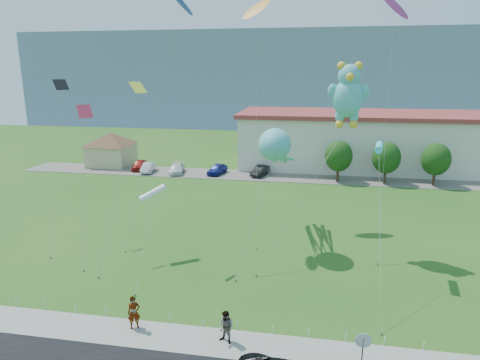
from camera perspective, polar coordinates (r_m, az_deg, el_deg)
name	(u,v)px	position (r m, az deg, el deg)	size (l,w,h in m)	color
ground	(193,312)	(27.39, -6.30, -17.12)	(160.00, 160.00, 0.00)	#215618
sidewalk	(179,339)	(25.17, -8.16, -20.19)	(80.00, 2.50, 0.10)	gray
parking_strip	(263,176)	(59.47, 3.13, 0.54)	(70.00, 6.00, 0.06)	#59544C
hill_ridge	(296,76)	(142.50, 7.51, 13.60)	(160.00, 50.00, 25.00)	slate
pavilion	(111,146)	(68.70, -16.85, 4.38)	(9.20, 9.20, 5.00)	#C0B584
warehouse	(448,142)	(69.77, 25.94, 4.61)	(61.00, 15.00, 8.20)	beige
stop_sign	(363,345)	(22.13, 16.08, -20.36)	(0.80, 0.07, 2.50)	slate
rope_fence	(186,320)	(26.20, -7.15, -18.09)	(26.05, 0.05, 0.50)	white
tree_near	(339,156)	(57.46, 13.01, 3.13)	(3.60, 3.60, 5.47)	#3F2B19
tree_mid	(386,158)	(58.09, 18.93, 2.83)	(3.60, 3.60, 5.47)	#3F2B19
tree_far	(436,159)	(59.33, 24.66, 2.52)	(3.60, 3.60, 5.47)	#3F2B19
pedestrian_left	(134,313)	(25.88, -13.96, -16.78)	(0.70, 0.46, 1.93)	gray
pedestrian_right	(226,327)	(24.07, -1.86, -19.04)	(0.89, 0.70, 1.84)	gray
parked_car_red	(140,165)	(64.73, -13.22, 1.99)	(1.66, 4.14, 1.41)	maroon
parked_car_silver	(148,168)	(62.78, -12.16, 1.63)	(1.42, 4.06, 1.34)	silver
parked_car_white	(177,169)	(61.46, -8.42, 1.52)	(1.83, 4.50, 1.31)	silver
parked_car_blue	(217,169)	(60.36, -3.05, 1.47)	(1.68, 4.17, 1.42)	navy
parked_car_black	(260,171)	(59.51, 2.74, 1.27)	(1.46, 4.19, 1.38)	black
octopus_kite	(276,151)	(35.24, 4.82, 3.94)	(3.26, 13.00, 9.89)	teal
teddy_bear_kite	(348,93)	(34.76, 14.24, 11.13)	(7.72, 8.10, 14.93)	teal
small_kite_orange	(256,15)	(42.68, 2.17, 21.15)	(2.62, 10.74, 20.53)	orange
small_kite_white	(152,194)	(33.94, -11.62, -1.82)	(1.47, 7.91, 5.44)	white
small_kite_purple	(394,12)	(39.74, 19.84, 20.36)	(1.84, 8.90, 20.15)	#D136D8
small_kite_yellow	(133,110)	(32.76, -14.04, 9.07)	(2.32, 5.75, 13.49)	yellow
small_kite_blue	(178,7)	(37.67, -8.26, 21.88)	(4.36, 6.52, 20.48)	blue
small_kite_pink	(85,128)	(35.13, -20.02, 6.48)	(2.06, 5.20, 11.64)	#EF3553
small_kite_black	(60,105)	(39.51, -22.92, 9.24)	(2.20, 6.84, 13.53)	black
small_kite_cyan	(379,149)	(31.34, 18.07, 4.00)	(0.62, 9.93, 9.52)	#34D0EE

